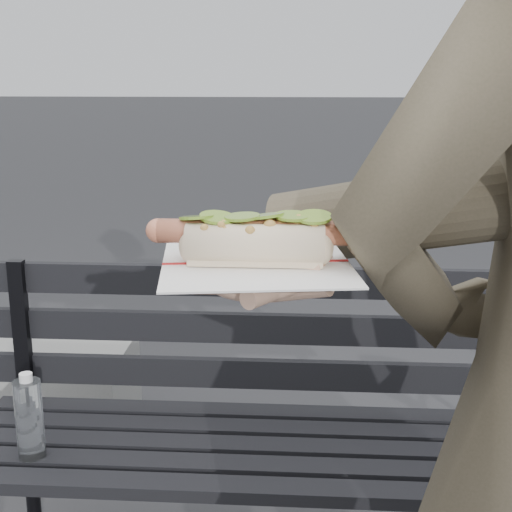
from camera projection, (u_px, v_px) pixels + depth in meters
The scene contains 2 objects.
park_bench at pixel (262, 414), 1.79m from camera, with size 1.50×0.44×0.88m.
held_hotdog at pixel (435, 215), 0.77m from camera, with size 0.62×0.31×0.20m.
Camera 1 is at (0.17, -0.80, 1.36)m, focal length 50.00 mm.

